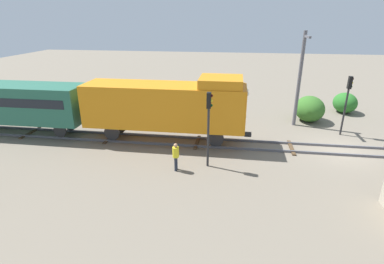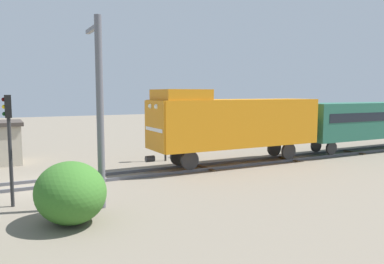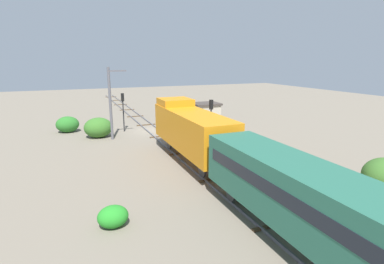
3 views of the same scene
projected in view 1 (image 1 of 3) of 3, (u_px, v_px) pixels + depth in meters
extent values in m
plane|color=#756B5B|center=(341.00, 151.00, 20.10)|extent=(117.41, 117.41, 0.00)
cube|color=#595960|center=(345.00, 155.00, 19.40)|extent=(0.10, 78.27, 0.16)
cube|color=#595960|center=(338.00, 146.00, 20.73)|extent=(0.10, 78.27, 0.16)
cube|color=#4C3823|center=(291.00, 148.00, 20.52)|extent=(2.40, 0.24, 0.09)
cube|color=#4C3823|center=(197.00, 142.00, 21.40)|extent=(2.40, 0.24, 0.09)
cube|color=#4C3823|center=(110.00, 137.00, 22.28)|extent=(2.40, 0.24, 0.09)
cube|color=#4C3823|center=(30.00, 133.00, 23.16)|extent=(2.40, 0.24, 0.09)
cube|color=orange|center=(164.00, 105.00, 20.76)|extent=(2.90, 11.00, 2.90)
cube|color=orange|center=(221.00, 82.00, 19.60)|extent=(2.75, 2.80, 0.60)
cube|color=orange|center=(245.00, 108.00, 20.01)|extent=(2.84, 0.10, 2.84)
cube|color=white|center=(245.00, 111.00, 20.07)|extent=(2.46, 0.06, 0.20)
sphere|color=white|center=(247.00, 94.00, 19.19)|extent=(0.28, 0.28, 0.28)
sphere|color=white|center=(247.00, 91.00, 20.02)|extent=(0.28, 0.28, 0.28)
cylinder|color=#262628|center=(248.00, 134.00, 20.63)|extent=(0.36, 0.50, 0.36)
cylinder|color=#262628|center=(216.00, 139.00, 20.31)|extent=(0.18, 1.10, 1.10)
cylinder|color=#262628|center=(217.00, 131.00, 21.64)|extent=(0.18, 1.10, 1.10)
cylinder|color=#262628|center=(112.00, 133.00, 21.31)|extent=(0.18, 1.10, 1.10)
cylinder|color=#262628|center=(119.00, 126.00, 22.64)|extent=(0.18, 1.10, 1.10)
cylinder|color=#262628|center=(60.00, 131.00, 21.88)|extent=(0.16, 0.96, 0.96)
cylinder|color=#262628|center=(70.00, 124.00, 23.21)|extent=(0.16, 0.96, 0.96)
cylinder|color=#262628|center=(345.00, 106.00, 22.13)|extent=(0.14, 0.14, 4.47)
cube|color=black|center=(350.00, 83.00, 21.49)|extent=(0.32, 0.24, 0.90)
sphere|color=#390606|center=(353.00, 79.00, 21.37)|extent=(0.16, 0.16, 0.16)
sphere|color=yellow|center=(352.00, 83.00, 21.47)|extent=(0.16, 0.16, 0.16)
sphere|color=black|center=(351.00, 87.00, 21.57)|extent=(0.16, 0.16, 0.16)
cylinder|color=#262628|center=(208.00, 131.00, 17.32)|extent=(0.14, 0.14, 4.54)
cube|color=black|center=(209.00, 100.00, 16.66)|extent=(0.32, 0.24, 0.90)
sphere|color=#390606|center=(212.00, 96.00, 16.54)|extent=(0.16, 0.16, 0.16)
sphere|color=yellow|center=(211.00, 101.00, 16.64)|extent=(0.16, 0.16, 0.16)
sphere|color=black|center=(211.00, 105.00, 16.75)|extent=(0.16, 0.16, 0.16)
cylinder|color=#262B38|center=(176.00, 164.00, 17.39)|extent=(0.15, 0.15, 0.85)
cylinder|color=#262B38|center=(176.00, 163.00, 17.57)|extent=(0.15, 0.15, 0.85)
cylinder|color=yellow|center=(176.00, 152.00, 17.22)|extent=(0.38, 0.38, 0.62)
sphere|color=tan|center=(176.00, 145.00, 17.06)|extent=(0.23, 0.23, 0.23)
cylinder|color=#595960|center=(299.00, 80.00, 23.67)|extent=(0.28, 0.28, 7.49)
cube|color=#595960|center=(308.00, 37.00, 21.64)|extent=(1.80, 0.16, 0.16)
ellipsoid|color=#296E26|center=(345.00, 103.00, 27.95)|extent=(2.55, 2.09, 1.85)
ellipsoid|color=#258926|center=(106.00, 103.00, 29.41)|extent=(1.54, 1.26, 1.12)
ellipsoid|color=#366B26|center=(310.00, 109.00, 25.59)|extent=(2.98, 2.44, 2.17)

